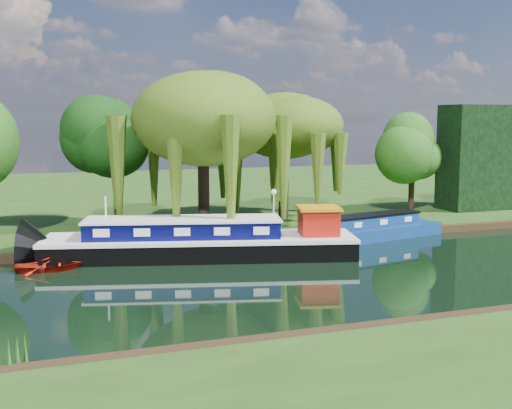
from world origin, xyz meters
name	(u,v)px	position (x,y,z in m)	size (l,w,h in m)	color
ground	(344,275)	(0.00, 0.00, 0.00)	(120.00, 120.00, 0.00)	black
far_bank	(181,193)	(0.00, 34.00, 0.23)	(120.00, 52.00, 0.45)	#203D10
dutch_barge	(203,241)	(-5.32, 6.01, 0.87)	(16.97, 7.88, 3.50)	black
narrowboat	(362,231)	(5.08, 7.30, 0.61)	(11.92, 4.49, 1.72)	navy
red_dinghy	(49,270)	(-13.26, 5.70, 0.00)	(2.28, 3.19, 0.66)	#9D170B
willow_left	(203,121)	(-3.89, 11.08, 7.25)	(7.81, 7.81, 9.37)	black
willow_right	(284,136)	(2.89, 14.69, 6.23)	(6.51, 6.51, 7.93)	black
tree_far_mid	(116,143)	(-8.39, 16.64, 5.80)	(4.74, 4.74, 7.75)	black
tree_far_right	(413,153)	(13.30, 14.62, 4.85)	(3.90, 3.90, 6.37)	black
conifer_hedge	(480,157)	(19.00, 14.00, 4.45)	(6.00, 3.00, 8.00)	black
lamppost	(274,199)	(0.50, 10.50, 2.42)	(0.36, 0.36, 2.56)	silver
mooring_posts	(271,228)	(-0.50, 8.40, 0.95)	(19.16, 0.16, 1.00)	silver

